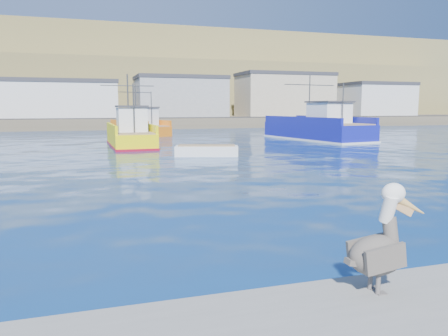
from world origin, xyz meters
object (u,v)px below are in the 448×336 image
(boat_orange, at_px, (141,127))
(skiff_mid, at_px, (207,152))
(pelican, at_px, (380,246))
(trawler_yellow_b, at_px, (131,135))
(trawler_blue, at_px, (318,129))

(boat_orange, distance_m, skiff_mid, 23.87)
(skiff_mid, height_order, pelican, pelican)
(pelican, bearing_deg, skiff_mid, 81.50)
(trawler_yellow_b, bearing_deg, pelican, -88.59)
(trawler_yellow_b, height_order, trawler_blue, trawler_blue)
(pelican, bearing_deg, trawler_yellow_b, 91.41)
(trawler_blue, bearing_deg, trawler_yellow_b, -173.76)
(boat_orange, height_order, skiff_mid, boat_orange)
(trawler_yellow_b, xyz_separation_m, trawler_blue, (19.40, 2.12, 0.19))
(skiff_mid, relative_size, pelican, 2.65)
(trawler_yellow_b, xyz_separation_m, boat_orange, (2.61, 14.63, 0.09))
(trawler_yellow_b, distance_m, trawler_blue, 19.52)
(trawler_yellow_b, relative_size, pelican, 5.66)
(trawler_yellow_b, relative_size, skiff_mid, 2.14)
(trawler_yellow_b, xyz_separation_m, skiff_mid, (4.35, -9.16, -0.66))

